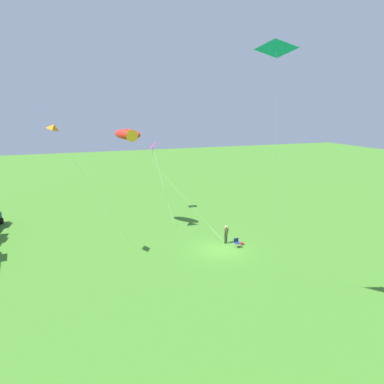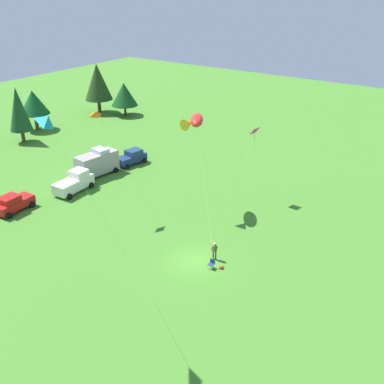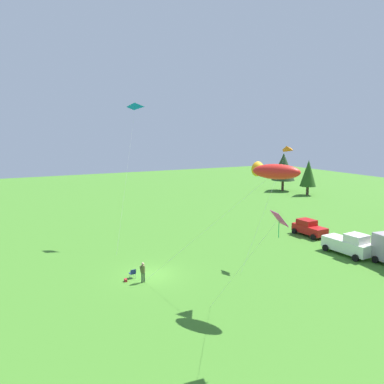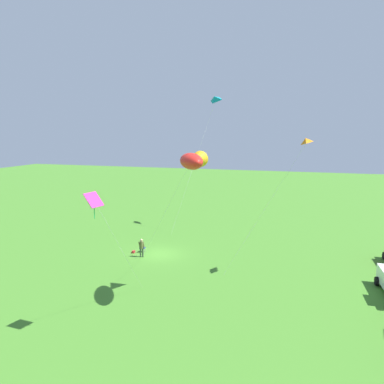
{
  "view_description": "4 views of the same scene",
  "coord_description": "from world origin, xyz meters",
  "views": [
    {
      "loc": [
        -28.28,
        13.48,
        12.37
      ],
      "look_at": [
        -0.35,
        2.79,
        5.56
      ],
      "focal_mm": 35.0,
      "sensor_mm": 36.0,
      "label": 1
    },
    {
      "loc": [
        -27.38,
        -18.71,
        22.89
      ],
      "look_at": [
        2.18,
        1.92,
        5.47
      ],
      "focal_mm": 42.0,
      "sensor_mm": 36.0,
      "label": 2
    },
    {
      "loc": [
        29.57,
        -10.67,
        12.55
      ],
      "look_at": [
        0.56,
        3.73,
        7.2
      ],
      "focal_mm": 35.0,
      "sensor_mm": 36.0,
      "label": 3
    },
    {
      "loc": [
        31.88,
        13.17,
        11.62
      ],
      "look_at": [
        -0.28,
        3.28,
        6.13
      ],
      "focal_mm": 35.0,
      "sensor_mm": 36.0,
      "label": 4
    }
  ],
  "objects": [
    {
      "name": "folding_chair",
      "position": [
        0.02,
        -1.68,
        0.49
      ],
      "size": [
        0.5,
        0.5,
        0.82
      ],
      "rotation": [
        0.0,
        0.0,
        3.19
      ],
      "color": "navy",
      "rests_on": "ground"
    },
    {
      "name": "kite_diamond_rainbow",
      "position": [
        14.08,
        2.12,
        7.69
      ],
      "size": [
        7.28,
        0.83,
        8.29
      ],
      "color": "#D92E95",
      "rests_on": "ground"
    },
    {
      "name": "backpack_on_grass",
      "position": [
        0.41,
        -2.43,
        0.11
      ],
      "size": [
        0.34,
        0.24,
        0.22
      ],
      "primitive_type": "cube",
      "rotation": [
        0.0,
        0.0,
        6.2
      ],
      "color": "#AD2527",
      "rests_on": "ground"
    },
    {
      "name": "van_motorhome_grey",
      "position": [
        8.84,
        21.16,
        1.64
      ],
      "size": [
        5.63,
        3.15,
        3.34
      ],
      "rotation": [
        0.0,
        0.0,
        -0.13
      ],
      "color": "#A0959C",
      "rests_on": "ground"
    },
    {
      "name": "ground_plane",
      "position": [
        0.0,
        0.0,
        0.0
      ],
      "size": [
        160.0,
        160.0,
        0.0
      ],
      "primitive_type": "plane",
      "color": "#427F27"
    },
    {
      "name": "kite_large_fish",
      "position": [
        8.61,
        6.08,
        9.71
      ],
      "size": [
        9.61,
        8.66,
        10.28
      ],
      "color": "red",
      "rests_on": "ground"
    },
    {
      "name": "truck_white_pickup",
      "position": [
        3.87,
        19.9,
        1.1
      ],
      "size": [
        5.12,
        2.68,
        2.34
      ],
      "rotation": [
        0.0,
        0.0,
        0.07
      ],
      "color": "silver",
      "rests_on": "ground"
    },
    {
      "name": "kite_delta_teal",
      "position": [
        -11.44,
        2.52,
        15.3
      ],
      "size": [
        5.55,
        4.73,
        15.82
      ],
      "color": "teal",
      "rests_on": "ground"
    },
    {
      "name": "kite_delta_orange",
      "position": [
        1.9,
        12.98,
        10.87
      ],
      "size": [
        2.15,
        6.37,
        11.2
      ],
      "color": "orange",
      "rests_on": "ground"
    },
    {
      "name": "car_navy_hatch",
      "position": [
        14.05,
        20.07,
        0.95
      ],
      "size": [
        4.42,
        2.72,
        1.89
      ],
      "rotation": [
        0.0,
        0.0,
        -0.15
      ],
      "color": "navy",
      "rests_on": "ground"
    },
    {
      "name": "car_red_sedan",
      "position": [
        -3.34,
        21.42,
        0.95
      ],
      "size": [
        4.29,
        2.38,
        1.89
      ],
      "rotation": [
        0.0,
        0.0,
        3.19
      ],
      "color": "red",
      "rests_on": "ground"
    },
    {
      "name": "person_kite_flyer",
      "position": [
        1.24,
        -1.17,
        1.02
      ],
      "size": [
        0.44,
        0.57,
        1.74
      ],
      "rotation": [
        0.0,
        0.0,
        3.49
      ],
      "color": "#344931",
      "rests_on": "ground"
    }
  ]
}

